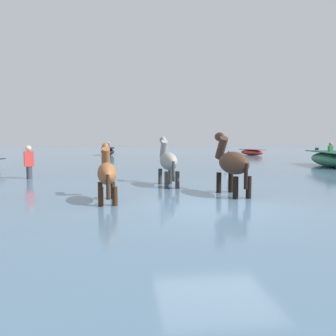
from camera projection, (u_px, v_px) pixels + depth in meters
The scene contains 10 objects.
ground_plane at pixel (215, 227), 7.52m from camera, with size 120.00×120.00×0.00m, color #84755B.
water_surface at pixel (163, 172), 17.38m from camera, with size 90.00×90.00×0.43m, color slate.
horse_lead_grey at pixel (168, 162), 10.71m from camera, with size 0.58×1.79×1.94m.
horse_trailing_dark_bay at pixel (232, 165), 8.96m from camera, with size 0.68×1.90×2.06m.
horse_flank_chestnut at pixel (107, 175), 8.02m from camera, with size 0.52×1.64×1.78m.
boat_mid_channel at pixel (252, 152), 29.41m from camera, with size 1.71×2.69×0.49m.
boat_distant_west at pixel (330, 159), 17.82m from camera, with size 2.06×4.22×1.25m.
boat_far_offshore at pixel (108, 151), 29.15m from camera, with size 1.25×3.05×1.12m.
person_onlooker_right at pixel (29, 167), 12.54m from camera, with size 0.37×0.30×1.63m.
channel_buoy at pixel (228, 166), 15.77m from camera, with size 0.39×0.39×0.89m.
Camera 1 is at (-1.96, -7.19, 1.91)m, focal length 37.30 mm.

